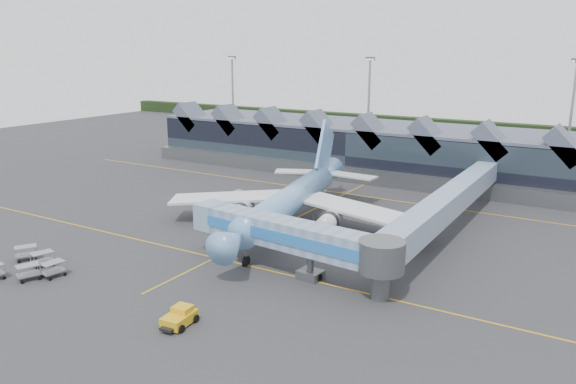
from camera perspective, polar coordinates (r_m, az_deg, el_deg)
The scene contains 10 objects.
ground at distance 73.86m, azimuth -3.54°, elevation -4.80°, with size 260.00×260.00×0.00m, color #2B2B2E.
taxi_stripes at distance 81.86m, azimuth 0.44°, elevation -2.85°, with size 120.00×60.00×0.01m.
tree_line_far at distance 173.41m, azimuth 17.68°, elevation 6.26°, with size 260.00×4.00×4.00m, color black.
terminal at distance 115.52m, azimuth 7.79°, elevation 4.55°, with size 90.00×22.25×12.52m.
light_masts at distance 122.13m, azimuth 22.30°, elevation 7.75°, with size 132.40×42.56×22.45m.
main_airliner at distance 77.87m, azimuth 0.44°, elevation -0.68°, with size 36.32×42.32×13.66m.
jet_bridge at distance 60.57m, azimuth 1.41°, elevation -4.80°, with size 26.83×6.38×6.18m.
fuel_truck at distance 85.51m, azimuth -5.92°, elevation -1.04°, with size 3.65×8.77×2.92m.
pushback_tug at distance 52.56m, azimuth -10.97°, elevation -12.39°, with size 2.59×3.82×1.62m.
baggage_carts at distance 69.15m, azimuth -24.84°, elevation -6.67°, with size 9.36×8.36×1.66m.
Camera 1 is at (39.93, -57.30, 24.05)m, focal length 35.00 mm.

